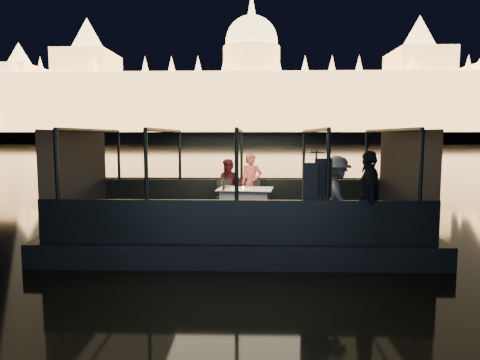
{
  "coord_description": "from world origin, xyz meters",
  "views": [
    {
      "loc": [
        0.3,
        -10.4,
        2.67
      ],
      "look_at": [
        0.0,
        0.4,
        1.55
      ],
      "focal_mm": 32.0,
      "sensor_mm": 36.0,
      "label": 1
    }
  ],
  "objects_px": {
    "person_man_maroon": "(229,186)",
    "passenger_dark": "(368,201)",
    "person_woman_coral": "(251,186)",
    "dining_table_central": "(245,203)",
    "passenger_stripe": "(336,198)",
    "chair_port_right": "(252,198)",
    "wine_bottle": "(224,185)",
    "chair_port_left": "(224,198)",
    "coat_stand": "(316,198)"
  },
  "relations": [
    {
      "from": "chair_port_right",
      "to": "wine_bottle",
      "type": "bearing_deg",
      "value": -123.46
    },
    {
      "from": "chair_port_left",
      "to": "chair_port_right",
      "type": "distance_m",
      "value": 0.8
    },
    {
      "from": "chair_port_left",
      "to": "person_woman_coral",
      "type": "relative_size",
      "value": 0.57
    },
    {
      "from": "person_woman_coral",
      "to": "passenger_dark",
      "type": "relative_size",
      "value": 0.89
    },
    {
      "from": "person_man_maroon",
      "to": "passenger_stripe",
      "type": "height_order",
      "value": "passenger_stripe"
    },
    {
      "from": "person_man_maroon",
      "to": "passenger_dark",
      "type": "height_order",
      "value": "passenger_dark"
    },
    {
      "from": "passenger_stripe",
      "to": "passenger_dark",
      "type": "xyz_separation_m",
      "value": [
        0.58,
        -0.41,
        0.0
      ]
    },
    {
      "from": "passenger_stripe",
      "to": "dining_table_central",
      "type": "bearing_deg",
      "value": 29.63
    },
    {
      "from": "chair_port_right",
      "to": "chair_port_left",
      "type": "bearing_deg",
      "value": -172.19
    },
    {
      "from": "dining_table_central",
      "to": "passenger_dark",
      "type": "xyz_separation_m",
      "value": [
        2.55,
        -2.69,
        0.47
      ]
    },
    {
      "from": "chair_port_left",
      "to": "passenger_stripe",
      "type": "distance_m",
      "value": 3.78
    },
    {
      "from": "chair_port_left",
      "to": "chair_port_right",
      "type": "height_order",
      "value": "same"
    },
    {
      "from": "passenger_stripe",
      "to": "wine_bottle",
      "type": "distance_m",
      "value": 3.15
    },
    {
      "from": "dining_table_central",
      "to": "passenger_stripe",
      "type": "bearing_deg",
      "value": -49.18
    },
    {
      "from": "person_man_maroon",
      "to": "wine_bottle",
      "type": "height_order",
      "value": "person_man_maroon"
    },
    {
      "from": "chair_port_left",
      "to": "coat_stand",
      "type": "xyz_separation_m",
      "value": [
        2.09,
        -3.14,
        0.45
      ]
    },
    {
      "from": "chair_port_right",
      "to": "person_man_maroon",
      "type": "distance_m",
      "value": 0.77
    },
    {
      "from": "coat_stand",
      "to": "wine_bottle",
      "type": "bearing_deg",
      "value": 131.47
    },
    {
      "from": "person_woman_coral",
      "to": "person_man_maroon",
      "type": "distance_m",
      "value": 0.63
    },
    {
      "from": "person_woman_coral",
      "to": "wine_bottle",
      "type": "height_order",
      "value": "person_woman_coral"
    },
    {
      "from": "dining_table_central",
      "to": "person_woman_coral",
      "type": "relative_size",
      "value": 0.87
    },
    {
      "from": "coat_stand",
      "to": "person_man_maroon",
      "type": "xyz_separation_m",
      "value": [
        -1.94,
        3.41,
        -0.15
      ]
    },
    {
      "from": "coat_stand",
      "to": "chair_port_left",
      "type": "bearing_deg",
      "value": 123.56
    },
    {
      "from": "chair_port_left",
      "to": "passenger_dark",
      "type": "height_order",
      "value": "passenger_dark"
    },
    {
      "from": "person_man_maroon",
      "to": "passenger_dark",
      "type": "xyz_separation_m",
      "value": [
        3.01,
        -3.41,
        0.1
      ]
    },
    {
      "from": "person_man_maroon",
      "to": "dining_table_central",
      "type": "bearing_deg",
      "value": -37.41
    },
    {
      "from": "chair_port_right",
      "to": "person_woman_coral",
      "type": "height_order",
      "value": "person_woman_coral"
    },
    {
      "from": "person_woman_coral",
      "to": "dining_table_central",
      "type": "bearing_deg",
      "value": -113.64
    },
    {
      "from": "wine_bottle",
      "to": "passenger_stripe",
      "type": "bearing_deg",
      "value": -36.73
    },
    {
      "from": "dining_table_central",
      "to": "person_woman_coral",
      "type": "bearing_deg",
      "value": 77.22
    },
    {
      "from": "chair_port_right",
      "to": "passenger_stripe",
      "type": "bearing_deg",
      "value": -49.16
    },
    {
      "from": "chair_port_right",
      "to": "passenger_stripe",
      "type": "distance_m",
      "value": 3.28
    },
    {
      "from": "passenger_dark",
      "to": "wine_bottle",
      "type": "distance_m",
      "value": 3.85
    },
    {
      "from": "chair_port_left",
      "to": "chair_port_right",
      "type": "bearing_deg",
      "value": -17.93
    },
    {
      "from": "person_woman_coral",
      "to": "passenger_dark",
      "type": "height_order",
      "value": "passenger_dark"
    },
    {
      "from": "coat_stand",
      "to": "person_man_maroon",
      "type": "relative_size",
      "value": 1.25
    },
    {
      "from": "chair_port_right",
      "to": "person_man_maroon",
      "type": "relative_size",
      "value": 0.62
    },
    {
      "from": "chair_port_right",
      "to": "passenger_stripe",
      "type": "relative_size",
      "value": 0.54
    },
    {
      "from": "chair_port_right",
      "to": "passenger_dark",
      "type": "height_order",
      "value": "passenger_dark"
    },
    {
      "from": "passenger_dark",
      "to": "wine_bottle",
      "type": "bearing_deg",
      "value": -117.26
    },
    {
      "from": "wine_bottle",
      "to": "passenger_dark",
      "type": "bearing_deg",
      "value": -36.44
    },
    {
      "from": "wine_bottle",
      "to": "dining_table_central",
      "type": "bearing_deg",
      "value": 36.0
    },
    {
      "from": "person_woman_coral",
      "to": "chair_port_left",
      "type": "bearing_deg",
      "value": -171.61
    },
    {
      "from": "dining_table_central",
      "to": "chair_port_right",
      "type": "xyz_separation_m",
      "value": [
        0.2,
        0.45,
        0.06
      ]
    },
    {
      "from": "dining_table_central",
      "to": "passenger_stripe",
      "type": "relative_size",
      "value": 0.83
    },
    {
      "from": "dining_table_central",
      "to": "wine_bottle",
      "type": "relative_size",
      "value": 4.4
    },
    {
      "from": "passenger_stripe",
      "to": "chair_port_right",
      "type": "bearing_deg",
      "value": 21.84
    },
    {
      "from": "chair_port_right",
      "to": "coat_stand",
      "type": "bearing_deg",
      "value": -60.02
    },
    {
      "from": "dining_table_central",
      "to": "passenger_stripe",
      "type": "distance_m",
      "value": 3.05
    },
    {
      "from": "coat_stand",
      "to": "passenger_dark",
      "type": "distance_m",
      "value": 1.07
    }
  ]
}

